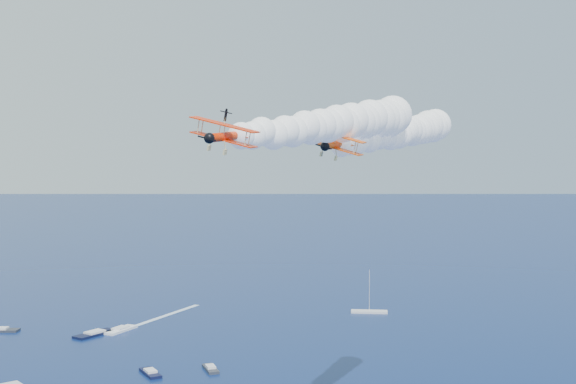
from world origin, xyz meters
TOP-DOWN VIEW (x-y plane):
  - biplane_lead at (8.33, 18.12)m, footprint 11.24×12.27m
  - biplane_trail at (-17.75, 2.95)m, footprint 9.65×10.56m
  - smoke_trail_lead at (32.49, 31.66)m, footprint 57.95×50.69m
  - smoke_trail_trail at (6.52, 16.30)m, footprint 57.93×50.25m
  - spectator_boats at (2.22, 116.06)m, footprint 232.42×169.68m

SIDE VIEW (x-z plane):
  - spectator_boats at x=2.22m, z-range 0.00..0.70m
  - biplane_lead at x=8.33m, z-range 51.87..59.65m
  - biplane_trail at x=-17.75m, z-range 53.08..59.60m
  - smoke_trail_lead at x=32.49m, z-range 52.62..63.08m
  - smoke_trail_trail at x=6.52m, z-range 53.20..63.66m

